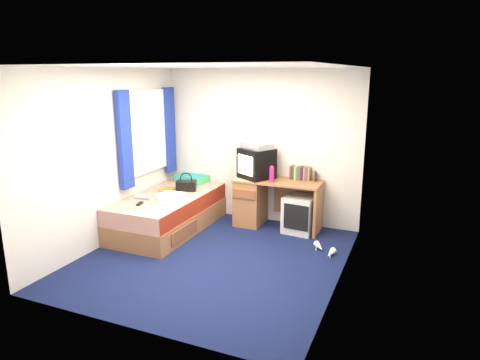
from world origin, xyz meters
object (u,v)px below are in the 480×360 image
at_px(crt_tv, 256,163).
at_px(picture_frame, 315,176).
at_px(bed, 169,212).
at_px(water_bottle, 143,197).
at_px(handbag, 186,185).
at_px(storage_cube, 300,214).
at_px(colour_swatch_fan, 159,204).
at_px(pillow, 191,179).
at_px(white_heels, 325,250).
at_px(aerosol_can, 271,174).
at_px(pink_water_bottle, 272,175).
at_px(vcr, 257,146).
at_px(towel, 172,197).
at_px(magazine, 168,189).
at_px(remote_control, 140,204).
at_px(desk, 261,200).

relative_size(crt_tv, picture_frame, 4.39).
relative_size(bed, crt_tv, 3.26).
bearing_deg(water_bottle, handbag, 61.11).
bearing_deg(storage_cube, colour_swatch_fan, -140.73).
bearing_deg(pillow, crt_tv, -5.01).
bearing_deg(bed, white_heels, 0.77).
distance_m(aerosol_can, colour_swatch_fan, 1.76).
bearing_deg(pink_water_bottle, crt_tv, 152.80).
height_order(storage_cube, handbag, handbag).
bearing_deg(storage_cube, water_bottle, -148.60).
relative_size(picture_frame, colour_swatch_fan, 0.64).
height_order(pillow, water_bottle, pillow).
height_order(crt_tv, vcr, vcr).
xyz_separation_m(towel, magazine, (-0.37, 0.47, -0.05)).
bearing_deg(white_heels, towel, -173.54).
bearing_deg(remote_control, water_bottle, 100.88).
distance_m(desk, pink_water_bottle, 0.53).
xyz_separation_m(pink_water_bottle, water_bottle, (-1.67, -0.90, -0.28)).
height_order(storage_cube, pink_water_bottle, pink_water_bottle).
height_order(picture_frame, handbag, picture_frame).
distance_m(storage_cube, towel, 1.91).
relative_size(aerosol_can, towel, 0.53).
height_order(pink_water_bottle, white_heels, pink_water_bottle).
xyz_separation_m(picture_frame, white_heels, (0.37, -0.88, -0.78)).
height_order(desk, remote_control, desk).
xyz_separation_m(picture_frame, handbag, (-1.90, -0.58, -0.20)).
bearing_deg(magazine, water_bottle, -96.67).
bearing_deg(white_heels, remote_control, -166.86).
height_order(bed, pillow, pillow).
relative_size(pink_water_bottle, white_heels, 0.56).
distance_m(vcr, remote_control, 1.94).
height_order(aerosol_can, magazine, aerosol_can).
bearing_deg(white_heels, aerosol_can, 144.21).
bearing_deg(vcr, crt_tv, -92.28).
bearing_deg(pink_water_bottle, water_bottle, -151.66).
height_order(remote_control, white_heels, remote_control).
relative_size(colour_swatch_fan, white_heels, 0.56).
bearing_deg(water_bottle, pink_water_bottle, 28.34).
xyz_separation_m(towel, colour_swatch_fan, (-0.07, -0.25, -0.05)).
bearing_deg(handbag, remote_control, -129.52).
relative_size(pillow, handbag, 1.49).
relative_size(desk, crt_tv, 2.12).
bearing_deg(colour_swatch_fan, desk, 47.72).
bearing_deg(white_heels, bed, -179.23).
xyz_separation_m(storage_cube, white_heels, (0.52, -0.64, -0.24)).
distance_m(handbag, white_heels, 2.36).
relative_size(handbag, colour_swatch_fan, 1.59).
relative_size(bed, remote_control, 12.50).
height_order(bed, remote_control, remote_control).
bearing_deg(magazine, colour_swatch_fan, -67.39).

